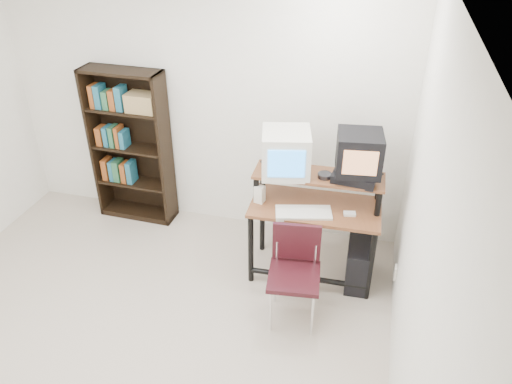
% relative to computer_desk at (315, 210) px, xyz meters
% --- Properties ---
extents(floor, '(4.00, 4.00, 0.01)m').
position_rel_computer_desk_xyz_m(floor, '(-1.25, -1.35, -0.68)').
color(floor, beige).
rests_on(floor, ground).
extents(back_wall, '(4.00, 0.01, 2.60)m').
position_rel_computer_desk_xyz_m(back_wall, '(-1.25, 0.65, 0.62)').
color(back_wall, white).
rests_on(back_wall, floor).
extents(right_wall, '(0.01, 4.00, 2.60)m').
position_rel_computer_desk_xyz_m(right_wall, '(0.75, -1.35, 0.62)').
color(right_wall, white).
rests_on(right_wall, floor).
extents(computer_desk, '(1.14, 0.59, 0.98)m').
position_rel_computer_desk_xyz_m(computer_desk, '(0.00, 0.00, 0.00)').
color(computer_desk, brown).
rests_on(computer_desk, floor).
extents(crt_monitor, '(0.48, 0.48, 0.38)m').
position_rel_computer_desk_xyz_m(crt_monitor, '(-0.29, 0.08, 0.48)').
color(crt_monitor, silver).
rests_on(crt_monitor, computer_desk).
extents(vcr, '(0.38, 0.29, 0.08)m').
position_rel_computer_desk_xyz_m(vcr, '(0.30, 0.08, 0.33)').
color(vcr, black).
rests_on(vcr, computer_desk).
extents(crt_tv, '(0.41, 0.41, 0.35)m').
position_rel_computer_desk_xyz_m(crt_tv, '(0.31, 0.11, 0.54)').
color(crt_tv, black).
rests_on(crt_tv, vcr).
extents(cd_spindle, '(0.14, 0.14, 0.05)m').
position_rel_computer_desk_xyz_m(cd_spindle, '(0.05, 0.06, 0.32)').
color(cd_spindle, '#26262B').
rests_on(cd_spindle, computer_desk).
extents(keyboard, '(0.51, 0.32, 0.03)m').
position_rel_computer_desk_xyz_m(keyboard, '(-0.08, -0.16, 0.06)').
color(keyboard, silver).
rests_on(keyboard, computer_desk).
extents(mousepad, '(0.25, 0.22, 0.01)m').
position_rel_computer_desk_xyz_m(mousepad, '(0.31, -0.09, 0.04)').
color(mousepad, black).
rests_on(mousepad, computer_desk).
extents(mouse, '(0.11, 0.08, 0.03)m').
position_rel_computer_desk_xyz_m(mouse, '(0.30, -0.09, 0.06)').
color(mouse, white).
rests_on(mouse, mousepad).
extents(desk_speaker, '(0.09, 0.09, 0.17)m').
position_rel_computer_desk_xyz_m(desk_speaker, '(-0.48, -0.08, 0.13)').
color(desk_speaker, silver).
rests_on(desk_speaker, computer_desk).
extents(pc_tower, '(0.22, 0.46, 0.42)m').
position_rel_computer_desk_xyz_m(pc_tower, '(0.42, -0.04, -0.47)').
color(pc_tower, black).
rests_on(pc_tower, floor).
extents(school_chair, '(0.45, 0.45, 0.82)m').
position_rel_computer_desk_xyz_m(school_chair, '(-0.06, -0.57, -0.18)').
color(school_chair, black).
rests_on(school_chair, floor).
extents(bookshelf, '(0.82, 0.30, 1.63)m').
position_rel_computer_desk_xyz_m(bookshelf, '(-1.99, 0.50, 0.16)').
color(bookshelf, black).
rests_on(bookshelf, floor).
extents(wall_outlet, '(0.02, 0.08, 0.12)m').
position_rel_computer_desk_xyz_m(wall_outlet, '(0.74, -0.20, -0.38)').
color(wall_outlet, beige).
rests_on(wall_outlet, right_wall).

